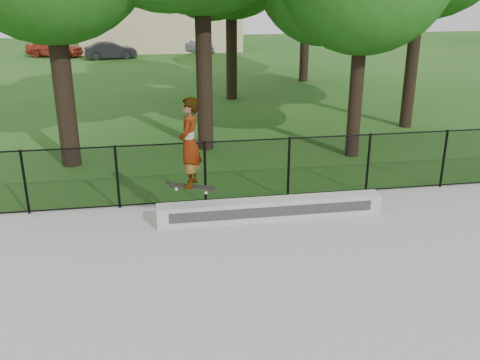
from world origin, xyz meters
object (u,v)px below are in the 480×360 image
Objects in this scene: car_b at (111,51)px; car_c at (186,43)px; grind_ledge at (271,209)px; skater_airborne at (189,144)px; car_a at (54,47)px.

car_c reaches higher than car_b.
grind_ledge is 31.14m from car_c.
skater_airborne reaches higher than car_c.
car_c is 2.12× the size of skater_airborne.
car_a reaches higher than grind_ledge.
car_b is 6.20m from car_c.
car_c reaches higher than grind_ledge.
grind_ledge is at bearing -178.70° from car_b.
skater_airborne reaches higher than car_a.
skater_airborne is (-2.20, -31.35, 1.25)m from car_c.
skater_airborne is at bearing 177.78° from car_b.
car_a is 4.39m from car_b.
car_a is 0.93× the size of car_c.
grind_ledge is at bearing -172.24° from car_c.
grind_ledge is at bearing -143.15° from car_a.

